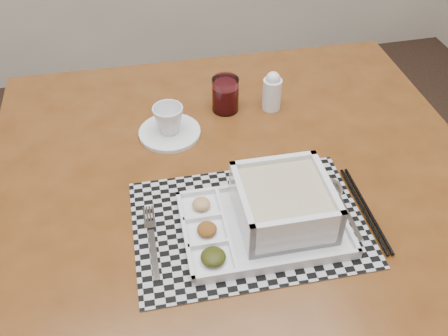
{
  "coord_description": "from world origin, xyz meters",
  "views": [
    {
      "loc": [
        0.46,
        -0.14,
        1.59
      ],
      "look_at": [
        0.62,
        0.58,
        0.91
      ],
      "focal_mm": 40.0,
      "sensor_mm": 36.0,
      "label": 1
    }
  ],
  "objects_px": {
    "serving_tray": "(277,210)",
    "creamer_bottle": "(272,91)",
    "juice_glass": "(225,96)",
    "dining_table": "(241,212)",
    "cup": "(169,119)"
  },
  "relations": [
    {
      "from": "serving_tray",
      "to": "creamer_bottle",
      "type": "relative_size",
      "value": 3.08
    },
    {
      "from": "juice_glass",
      "to": "dining_table",
      "type": "bearing_deg",
      "value": -95.48
    },
    {
      "from": "cup",
      "to": "creamer_bottle",
      "type": "bearing_deg",
      "value": 15.77
    },
    {
      "from": "cup",
      "to": "creamer_bottle",
      "type": "distance_m",
      "value": 0.28
    },
    {
      "from": "juice_glass",
      "to": "creamer_bottle",
      "type": "bearing_deg",
      "value": -9.09
    },
    {
      "from": "creamer_bottle",
      "to": "juice_glass",
      "type": "bearing_deg",
      "value": 170.91
    },
    {
      "from": "dining_table",
      "to": "serving_tray",
      "type": "bearing_deg",
      "value": -72.55
    },
    {
      "from": "cup",
      "to": "creamer_bottle",
      "type": "height_order",
      "value": "creamer_bottle"
    },
    {
      "from": "serving_tray",
      "to": "cup",
      "type": "height_order",
      "value": "serving_tray"
    },
    {
      "from": "dining_table",
      "to": "creamer_bottle",
      "type": "height_order",
      "value": "creamer_bottle"
    },
    {
      "from": "dining_table",
      "to": "juice_glass",
      "type": "bearing_deg",
      "value": 84.52
    },
    {
      "from": "dining_table",
      "to": "cup",
      "type": "distance_m",
      "value": 0.28
    },
    {
      "from": "cup",
      "to": "creamer_bottle",
      "type": "xyz_separation_m",
      "value": [
        0.27,
        0.05,
        0.01
      ]
    },
    {
      "from": "creamer_bottle",
      "to": "cup",
      "type": "bearing_deg",
      "value": -169.16
    },
    {
      "from": "juice_glass",
      "to": "creamer_bottle",
      "type": "xyz_separation_m",
      "value": [
        0.12,
        -0.02,
        0.01
      ]
    }
  ]
}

